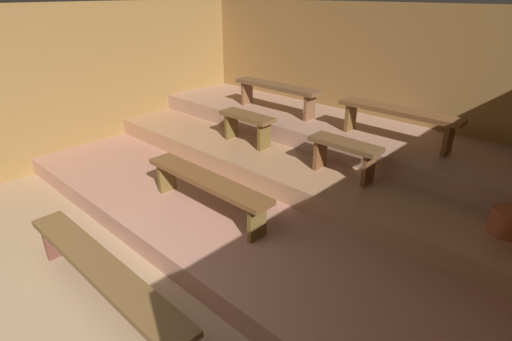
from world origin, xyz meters
The scene contains 13 objects.
ground centered at (0.00, 2.43, -0.04)m, with size 6.86×5.67×0.08m, color tan.
wall_back centered at (0.00, 4.90, 1.14)m, with size 6.86×0.06×2.29m, color olive.
wall_left centered at (-3.06, 2.43, 1.14)m, with size 0.06×5.67×2.29m, color olive.
platform_lower centered at (0.00, 2.98, 0.12)m, with size 6.06×3.77×0.24m, color tan.
platform_middle centered at (0.00, 3.72, 0.36)m, with size 6.06×2.29×0.24m, color tan.
platform_upper centered at (0.00, 4.18, 0.60)m, with size 6.06×1.36×0.24m, color tan.
bench_floor_center centered at (0.18, 0.54, 0.35)m, with size 2.24×0.28×0.42m.
bench_lower_center centered at (-0.06, 1.87, 0.58)m, with size 1.70×0.28×0.42m.
bench_middle_left centered at (-0.77, 3.21, 0.79)m, with size 0.83×0.28×0.42m.
bench_middle_right centered at (0.77, 3.21, 0.79)m, with size 0.83×0.28×0.42m.
bench_upper_left centered at (-0.96, 4.05, 1.06)m, with size 1.49×0.28×0.42m.
bench_upper_right centered at (0.96, 4.05, 1.06)m, with size 1.49×0.28×0.42m.
pail_middle centered at (2.45, 3.17, 0.60)m, with size 0.28×0.28×0.23m, color #9E4C2D.
Camera 1 is at (2.83, -0.45, 2.44)m, focal length 27.44 mm.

